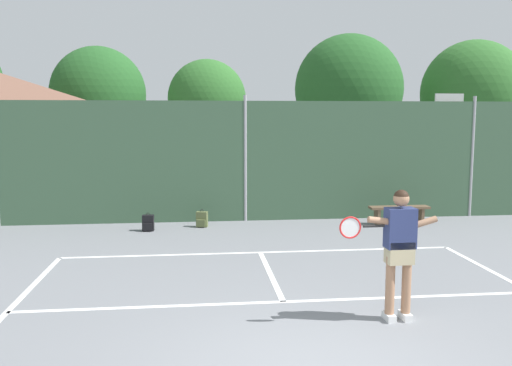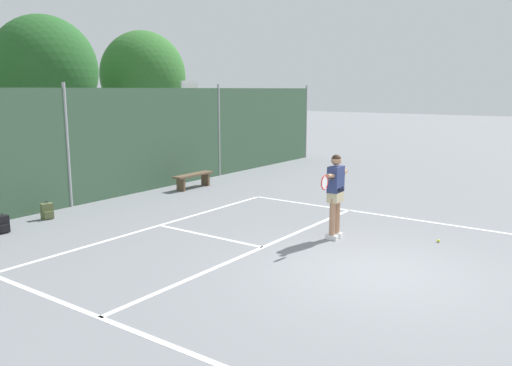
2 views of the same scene
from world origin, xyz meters
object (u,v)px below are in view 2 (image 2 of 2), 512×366
Objects in this scene: basketball_hoop at (190,113)px; backpack_olive at (47,212)px; tennis_player at (335,189)px; tennis_ball at (438,241)px; courtside_bench at (193,177)px; backpack_black at (2,225)px.

basketball_hoop is 8.16m from backpack_olive.
tennis_ball is (1.03, -1.96, -1.08)m from tennis_player.
tennis_ball is (-3.89, -10.74, -2.28)m from basketball_hoop.
basketball_hoop is 2.22× the size of courtside_bench.
backpack_black is 0.29× the size of courtside_bench.
tennis_ball is 9.73m from backpack_black.
courtside_bench is at bearing 1.19° from backpack_black.
courtside_bench is (2.56, 6.49, -0.75)m from tennis_player.
tennis_player is 7.57m from backpack_black.
courtside_bench is (6.58, 0.14, 0.17)m from backpack_black.
courtside_bench is at bearing 68.48° from tennis_player.
tennis_player is at bearing -68.22° from backpack_olive.
courtside_bench is (1.53, 8.45, 0.33)m from tennis_ball.
basketball_hoop reaches higher than tennis_player.
tennis_player reaches higher than backpack_black.
courtside_bench is at bearing 79.76° from tennis_ball.
tennis_player is 4.01× the size of backpack_olive.
tennis_ball is 0.14× the size of backpack_black.
tennis_ball is at bearing -58.74° from backpack_black.
tennis_player is 1.16× the size of courtside_bench.
backpack_black is at bearing -178.81° from courtside_bench.
basketball_hoop is at bearing 44.08° from courtside_bench.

